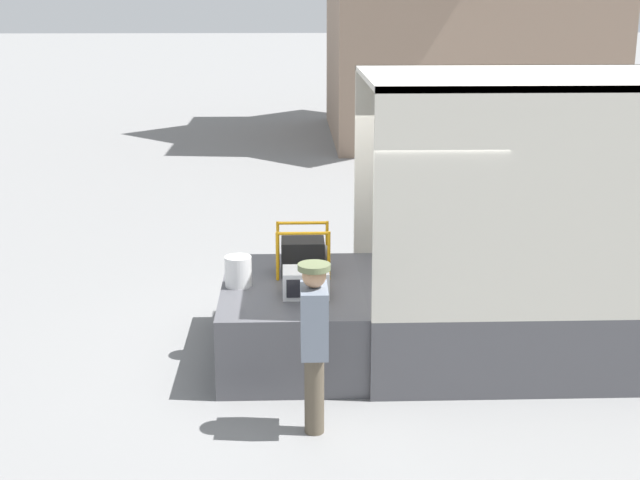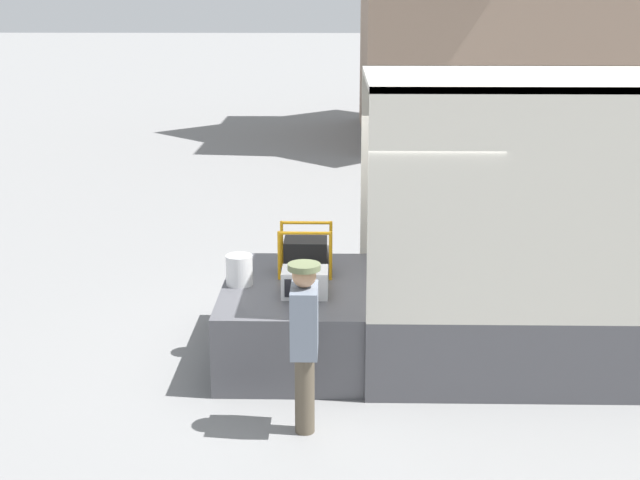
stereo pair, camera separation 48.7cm
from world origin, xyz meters
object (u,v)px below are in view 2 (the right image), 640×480
at_px(portable_generator, 307,256).
at_px(worker_person, 304,332).
at_px(orange_bucket, 239,270).
at_px(microwave, 305,282).

bearing_deg(portable_generator, worker_person, -88.77).
relative_size(orange_bucket, worker_person, 0.21).
bearing_deg(microwave, portable_generator, 90.00).
xyz_separation_m(orange_bucket, worker_person, (0.77, -1.76, -0.01)).
distance_m(portable_generator, worker_person, 2.19).
bearing_deg(portable_generator, orange_bucket, -149.69).
bearing_deg(worker_person, portable_generator, 91.23).
bearing_deg(portable_generator, microwave, -90.00).
bearing_deg(orange_bucket, worker_person, -66.48).
relative_size(microwave, portable_generator, 0.80).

